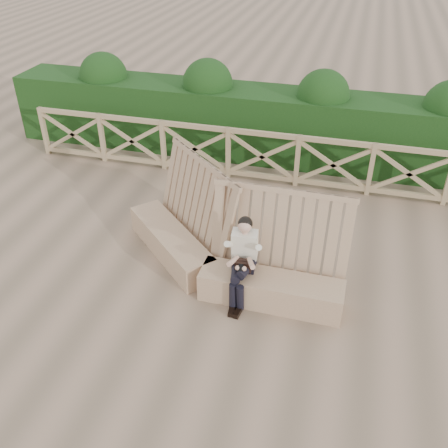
# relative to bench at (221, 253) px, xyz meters

# --- Properties ---
(ground) EXTENTS (60.00, 60.00, 0.00)m
(ground) POSITION_rel_bench_xyz_m (-0.02, -0.34, -0.39)
(ground) COLOR brown
(ground) RESTS_ON ground
(bench) EXTENTS (3.76, 2.04, 1.58)m
(bench) POSITION_rel_bench_xyz_m (0.00, 0.00, 0.00)
(bench) COLOR #997757
(bench) RESTS_ON ground
(woman) EXTENTS (0.38, 0.79, 1.32)m
(woman) POSITION_rel_bench_xyz_m (0.44, -0.41, 0.32)
(woman) COLOR black
(woman) RESTS_ON ground
(guardrail) EXTENTS (10.10, 0.09, 1.10)m
(guardrail) POSITION_rel_bench_xyz_m (-0.02, 3.16, 0.16)
(guardrail) COLOR #8E7152
(guardrail) RESTS_ON ground
(hedge) EXTENTS (12.00, 1.20, 1.50)m
(hedge) POSITION_rel_bench_xyz_m (-0.02, 4.36, 0.36)
(hedge) COLOR black
(hedge) RESTS_ON ground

